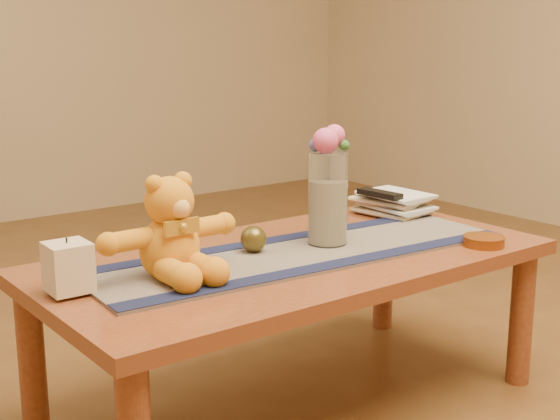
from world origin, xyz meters
TOP-DOWN VIEW (x-y plane):
  - floor at (0.00, 0.00)m, footprint 5.50×5.50m
  - coffee_table_top at (0.00, 0.00)m, footprint 1.40×0.70m
  - table_leg_fr at (0.64, -0.29)m, footprint 0.07×0.07m
  - table_leg_bl at (-0.64, 0.29)m, footprint 0.07×0.07m
  - table_leg_br at (0.64, 0.29)m, footprint 0.07×0.07m
  - persian_runner at (0.01, -0.02)m, footprint 1.22×0.43m
  - runner_border_near at (0.00, -0.16)m, footprint 1.20×0.14m
  - runner_border_far at (0.02, 0.13)m, footprint 1.20×0.14m
  - teddy_bear at (-0.37, 0.02)m, footprint 0.36×0.30m
  - pillar_candle at (-0.62, 0.05)m, footprint 0.10×0.10m
  - candle_wick at (-0.62, 0.05)m, footprint 0.00×0.00m
  - glass_vase at (0.12, 0.01)m, footprint 0.11×0.11m
  - potpourri_fill at (0.12, 0.01)m, footprint 0.09×0.09m
  - rose_left at (0.10, -0.00)m, footprint 0.07×0.07m
  - rose_right at (0.15, 0.01)m, footprint 0.06×0.06m
  - blue_flower_back at (0.13, 0.04)m, footprint 0.04×0.04m
  - blue_flower_side at (0.09, 0.03)m, footprint 0.04×0.04m
  - leaf_sprig at (0.16, -0.01)m, footprint 0.03×0.03m
  - bronze_ball at (-0.09, 0.06)m, footprint 0.07×0.07m
  - book_bottom at (0.47, 0.16)m, footprint 0.19×0.24m
  - book_lower at (0.48, 0.16)m, footprint 0.17×0.23m
  - book_upper at (0.46, 0.17)m, footprint 0.20×0.25m
  - book_top at (0.47, 0.16)m, footprint 0.17×0.23m
  - tv_remote at (0.47, 0.15)m, footprint 0.06×0.16m
  - amber_dish at (0.48, -0.26)m, footprint 0.13×0.13m

SIDE VIEW (x-z plane):
  - floor at x=0.00m, z-range 0.00..0.00m
  - table_leg_fr at x=0.64m, z-range 0.00..0.41m
  - table_leg_bl at x=-0.64m, z-range 0.00..0.41m
  - table_leg_br at x=0.64m, z-range 0.00..0.41m
  - coffee_table_top at x=0.00m, z-range 0.41..0.45m
  - persian_runner at x=0.01m, z-range 0.45..0.46m
  - runner_border_near at x=0.00m, z-range 0.46..0.46m
  - runner_border_far at x=0.02m, z-range 0.46..0.46m
  - book_bottom at x=0.47m, z-range 0.45..0.47m
  - amber_dish at x=0.48m, z-range 0.45..0.48m
  - book_lower at x=0.48m, z-range 0.47..0.49m
  - bronze_ball at x=-0.09m, z-range 0.46..0.53m
  - book_upper at x=0.46m, z-range 0.49..0.51m
  - pillar_candle at x=-0.62m, z-range 0.46..0.57m
  - book_top at x=0.47m, z-range 0.51..0.53m
  - tv_remote at x=0.47m, z-range 0.53..0.54m
  - potpourri_fill at x=0.12m, z-range 0.46..0.64m
  - teddy_bear at x=-0.37m, z-range 0.46..0.70m
  - candle_wick at x=-0.62m, z-range 0.57..0.58m
  - glass_vase at x=0.12m, z-range 0.46..0.72m
  - leaf_sprig at x=0.16m, z-range 0.72..0.75m
  - blue_flower_side at x=0.09m, z-range 0.72..0.76m
  - blue_flower_back at x=0.13m, z-range 0.72..0.77m
  - rose_left at x=0.10m, z-range 0.72..0.79m
  - rose_right at x=0.15m, z-range 0.73..0.79m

